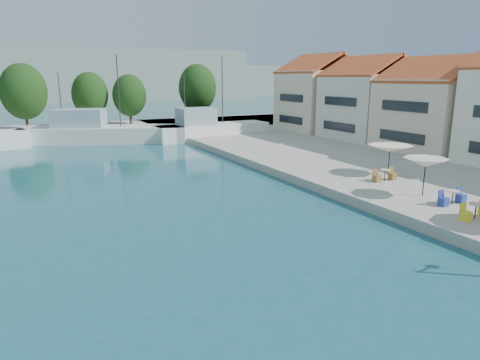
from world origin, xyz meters
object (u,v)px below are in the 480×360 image
trawler_03 (101,133)px  umbrella_white (426,162)px  umbrella_cream (390,149)px  trawler_04 (210,130)px

trawler_03 → umbrella_white: bearing=-49.9°
trawler_03 → umbrella_white: (12.41, -34.45, 1.50)m
trawler_03 → umbrella_white: trawler_03 is taller
umbrella_white → umbrella_cream: 5.78m
trawler_03 → umbrella_cream: trawler_03 is taller
trawler_03 → umbrella_cream: size_ratio=6.04×
trawler_04 → umbrella_white: size_ratio=5.71×
trawler_03 → umbrella_cream: bearing=-42.6°
trawler_04 → umbrella_cream: size_ratio=4.61×
umbrella_white → trawler_03: bearing=109.8°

